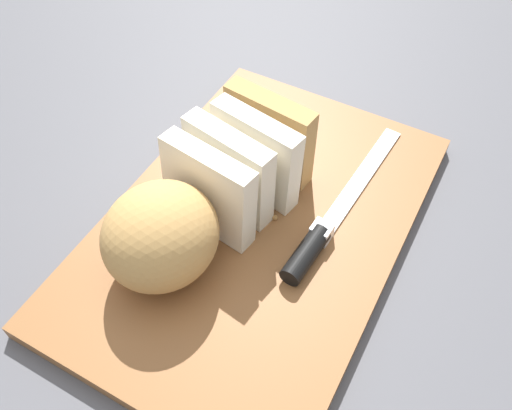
# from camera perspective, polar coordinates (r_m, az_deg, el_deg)

# --- Properties ---
(ground_plane) EXTENTS (3.00, 3.00, 0.00)m
(ground_plane) POSITION_cam_1_polar(r_m,az_deg,el_deg) (0.63, 0.00, -2.87)
(ground_plane) COLOR #4C4C51
(cutting_board) EXTENTS (0.47, 0.32, 0.02)m
(cutting_board) POSITION_cam_1_polar(r_m,az_deg,el_deg) (0.62, 0.00, -2.32)
(cutting_board) COLOR brown
(cutting_board) RESTS_ON ground_plane
(bread_loaf) EXTENTS (0.26, 0.15, 0.10)m
(bread_loaf) POSITION_cam_1_polar(r_m,az_deg,el_deg) (0.57, -6.04, 0.38)
(bread_loaf) COLOR tan
(bread_loaf) RESTS_ON cutting_board
(bread_knife) EXTENTS (0.27, 0.03, 0.02)m
(bread_knife) POSITION_cam_1_polar(r_m,az_deg,el_deg) (0.59, 6.72, -3.06)
(bread_knife) COLOR silver
(bread_knife) RESTS_ON cutting_board
(crumb_near_knife) EXTENTS (0.01, 0.01, 0.01)m
(crumb_near_knife) POSITION_cam_1_polar(r_m,az_deg,el_deg) (0.62, -7.24, -0.94)
(crumb_near_knife) COLOR #A8753D
(crumb_near_knife) RESTS_ON cutting_board
(crumb_near_loaf) EXTENTS (0.01, 0.01, 0.01)m
(crumb_near_loaf) POSITION_cam_1_polar(r_m,az_deg,el_deg) (0.61, 1.99, -1.34)
(crumb_near_loaf) COLOR #A8753D
(crumb_near_loaf) RESTS_ON cutting_board
(crumb_stray_left) EXTENTS (0.01, 0.01, 0.01)m
(crumb_stray_left) POSITION_cam_1_polar(r_m,az_deg,el_deg) (0.59, -4.46, -4.64)
(crumb_stray_left) COLOR #A8753D
(crumb_stray_left) RESTS_ON cutting_board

